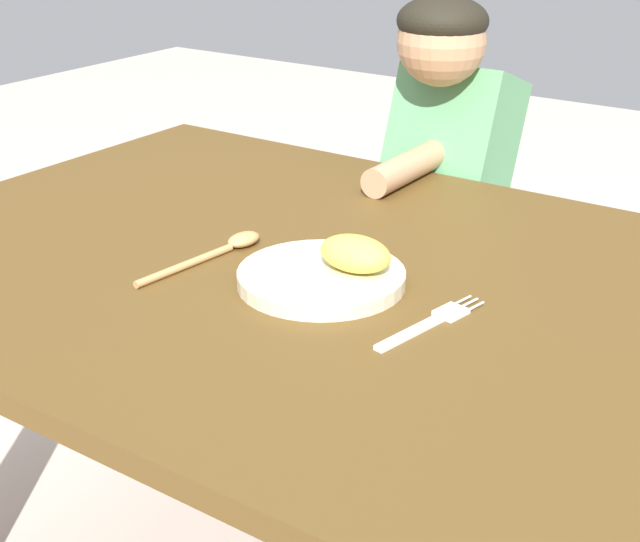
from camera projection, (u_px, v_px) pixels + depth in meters
dining_table at (324, 345)px, 1.29m from camera, size 1.32×0.90×0.71m
plate at (330, 271)px, 1.18m from camera, size 0.22×0.22×0.06m
fork at (431, 322)px, 1.08m from camera, size 0.05×0.19×0.01m
spoon at (224, 248)px, 1.28m from camera, size 0.05×0.22×0.02m
person at (447, 257)px, 1.79m from camera, size 0.22×0.40×1.00m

